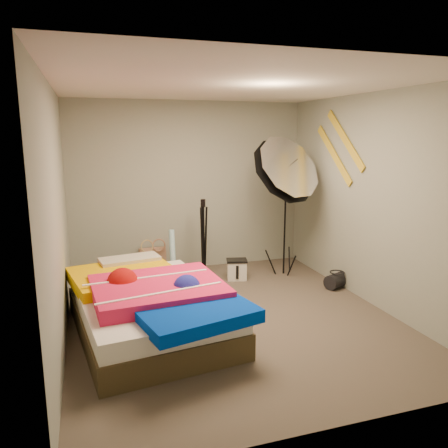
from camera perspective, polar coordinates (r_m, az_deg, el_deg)
name	(u,v)px	position (r m, az deg, el deg)	size (l,w,h in m)	color
floor	(232,318)	(5.01, 1.00, -12.12)	(4.00, 4.00, 0.00)	brown
ceiling	(233,86)	(4.61, 1.12, 17.62)	(4.00, 4.00, 0.00)	silver
wall_back	(189,187)	(6.56, -4.55, 4.87)	(3.50, 3.50, 0.00)	gray
wall_front	(332,257)	(2.87, 13.94, -4.26)	(3.50, 3.50, 0.00)	gray
wall_left	(57,217)	(4.42, -20.96, 0.85)	(4.00, 4.00, 0.00)	gray
wall_right	(372,200)	(5.46, 18.76, 2.93)	(4.00, 4.00, 0.00)	gray
tote_bag	(153,261)	(6.53, -9.27, -4.75)	(0.39, 0.12, 0.39)	tan
wrapping_roll	(173,255)	(6.19, -6.73, -4.02)	(0.08, 0.08, 0.71)	#53B1D1
camera_case	(237,270)	(6.21, 1.67, -6.05)	(0.27, 0.19, 0.27)	silver
duffel_bag	(337,281)	(6.07, 14.50, -7.18)	(0.20, 0.20, 0.32)	black
wall_stripe_upper	(345,140)	(5.89, 15.57, 10.55)	(0.02, 1.10, 0.10)	gold
wall_stripe_lower	(334,155)	(6.11, 14.18, 8.77)	(0.02, 1.10, 0.10)	gold
bed	(151,305)	(4.63, -9.58, -10.42)	(1.71, 2.29, 0.59)	#423620
photo_umbrella	(283,172)	(6.05, 7.75, 6.75)	(1.13, 0.96, 2.11)	black
camera_tripod	(203,233)	(6.17, -2.71, -1.20)	(0.08, 0.08, 1.13)	black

